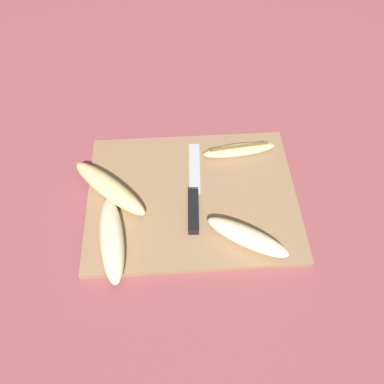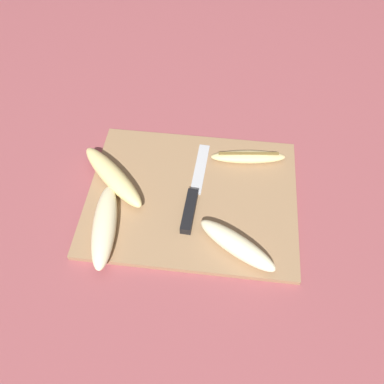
{
  "view_description": "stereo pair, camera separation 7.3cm",
  "coord_description": "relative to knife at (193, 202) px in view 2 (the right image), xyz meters",
  "views": [
    {
      "loc": [
        -0.03,
        -0.41,
        0.62
      ],
      "look_at": [
        0.0,
        0.0,
        0.02
      ],
      "focal_mm": 35.0,
      "sensor_mm": 36.0,
      "label": 1
    },
    {
      "loc": [
        0.05,
        -0.41,
        0.62
      ],
      "look_at": [
        0.0,
        0.0,
        0.02
      ],
      "focal_mm": 35.0,
      "sensor_mm": 36.0,
      "label": 2
    }
  ],
  "objects": [
    {
      "name": "ground_plane",
      "position": [
        -0.0,
        0.02,
        -0.02
      ],
      "size": [
        4.0,
        4.0,
        0.0
      ],
      "primitive_type": "plane",
      "color": "#93474C"
    },
    {
      "name": "cutting_board",
      "position": [
        -0.0,
        0.02,
        -0.01
      ],
      "size": [
        0.41,
        0.31,
        0.01
      ],
      "color": "#997551",
      "rests_on": "ground_plane"
    },
    {
      "name": "knife",
      "position": [
        0.0,
        0.0,
        0.0
      ],
      "size": [
        0.03,
        0.22,
        0.02
      ],
      "rotation": [
        0.0,
        0.0,
        -0.05
      ],
      "color": "black",
      "rests_on": "cutting_board"
    },
    {
      "name": "banana_spotted_left",
      "position": [
        0.1,
        0.12,
        0.0
      ],
      "size": [
        0.16,
        0.05,
        0.02
      ],
      "rotation": [
        0.0,
        0.0,
        1.68
      ],
      "color": "#DBC684",
      "rests_on": "cutting_board"
    },
    {
      "name": "banana_bright_far",
      "position": [
        0.09,
        -0.09,
        0.01
      ],
      "size": [
        0.15,
        0.11,
        0.03
      ],
      "rotation": [
        0.0,
        0.0,
        4.17
      ],
      "color": "beige",
      "rests_on": "cutting_board"
    },
    {
      "name": "banana_golden_short",
      "position": [
        -0.16,
        0.03,
        0.01
      ],
      "size": [
        0.17,
        0.16,
        0.04
      ],
      "rotation": [
        0.0,
        0.0,
        0.82
      ],
      "color": "#EDD689",
      "rests_on": "cutting_board"
    },
    {
      "name": "banana_pale_long",
      "position": [
        -0.15,
        -0.08,
        0.01
      ],
      "size": [
        0.07,
        0.18,
        0.03
      ],
      "rotation": [
        0.0,
        0.0,
        3.28
      ],
      "color": "beige",
      "rests_on": "cutting_board"
    }
  ]
}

